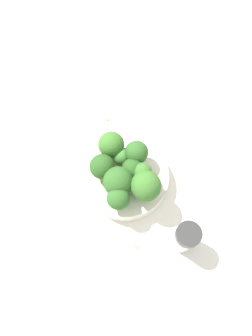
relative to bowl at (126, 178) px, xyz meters
name	(u,v)px	position (x,y,z in m)	size (l,w,h in m)	color
ground_plane	(126,181)	(0.00, 0.00, -0.02)	(3.00, 3.00, 0.00)	silver
bowl	(126,178)	(0.00, 0.00, 0.00)	(0.16, 0.16, 0.03)	silver
broccoli_floret_0	(132,168)	(0.01, 0.00, 0.05)	(0.04, 0.04, 0.05)	#8EB770
broccoli_floret_1	(137,153)	(0.02, 0.03, 0.05)	(0.04, 0.04, 0.06)	#8EB770
broccoli_floret_2	(118,182)	(-0.01, -0.03, 0.05)	(0.05, 0.05, 0.06)	#8EB770
broccoli_floret_3	(142,173)	(0.03, -0.01, 0.05)	(0.03, 0.03, 0.05)	#84AD66
broccoli_floret_4	(121,157)	(-0.01, 0.03, 0.04)	(0.03, 0.03, 0.04)	#7A9E5B
broccoli_floret_5	(118,199)	(-0.01, -0.06, 0.05)	(0.04, 0.04, 0.05)	#8EB770
broccoli_floret_6	(111,145)	(-0.03, 0.04, 0.05)	(0.05, 0.05, 0.06)	#7A9E5B
broccoli_floret_7	(102,169)	(-0.04, 0.00, 0.05)	(0.04, 0.04, 0.06)	#84AD66
broccoli_floret_8	(146,186)	(0.04, -0.03, 0.06)	(0.05, 0.05, 0.07)	#84AD66
pepper_shaker	(185,238)	(0.11, -0.11, 0.02)	(0.04, 0.04, 0.08)	#B2B7BC
almond_crumb_0	(176,237)	(0.10, -0.10, -0.01)	(0.01, 0.00, 0.01)	olive
almond_crumb_1	(136,246)	(0.03, -0.12, -0.01)	(0.01, 0.00, 0.01)	tan
almond_crumb_2	(107,119)	(-0.05, 0.13, -0.01)	(0.01, 0.00, 0.01)	tan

